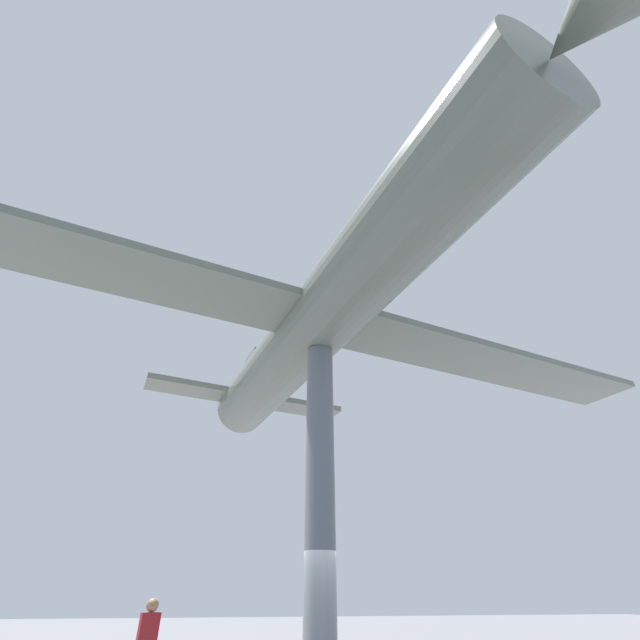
# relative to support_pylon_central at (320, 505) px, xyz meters

# --- Properties ---
(support_pylon_central) EXTENTS (0.57, 0.57, 6.51)m
(support_pylon_central) POSITION_rel_support_pylon_central_xyz_m (0.00, 0.00, 0.00)
(support_pylon_central) COLOR slate
(support_pylon_central) RESTS_ON ground_plane
(suspended_airplane) EXTENTS (20.55, 14.87, 2.70)m
(suspended_airplane) POSITION_rel_support_pylon_central_xyz_m (-0.07, 0.24, 4.11)
(suspended_airplane) COLOR slate
(suspended_airplane) RESTS_ON support_pylon_central
(visitor_person) EXTENTS (0.45, 0.35, 1.78)m
(visitor_person) POSITION_rel_support_pylon_central_xyz_m (3.17, -3.41, -2.22)
(visitor_person) COLOR #2D3D56
(visitor_person) RESTS_ON ground_plane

